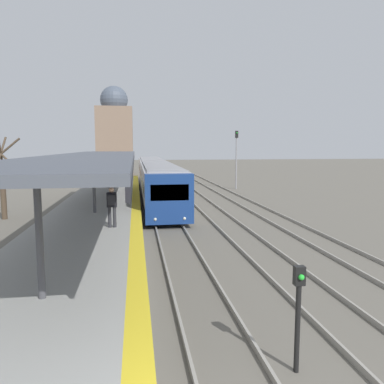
{
  "coord_description": "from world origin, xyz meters",
  "views": [
    {
      "loc": [
        -1.71,
        -3.51,
        4.27
      ],
      "look_at": [
        1.6,
        18.41,
        1.58
      ],
      "focal_mm": 35.0,
      "sensor_mm": 36.0,
      "label": 1
    }
  ],
  "objects_px": {
    "person_on_platform": "(112,204)",
    "train_near": "(155,176)",
    "signal_post_near": "(298,308)",
    "signal_mast_far": "(236,153)"
  },
  "relations": [
    {
      "from": "signal_post_near",
      "to": "signal_mast_far",
      "type": "distance_m",
      "value": 31.33
    },
    {
      "from": "person_on_platform",
      "to": "signal_post_near",
      "type": "xyz_separation_m",
      "value": [
        3.95,
        -9.14,
        -0.67
      ]
    },
    {
      "from": "signal_post_near",
      "to": "signal_mast_far",
      "type": "bearing_deg",
      "value": 76.84
    },
    {
      "from": "person_on_platform",
      "to": "train_near",
      "type": "relative_size",
      "value": 0.06
    },
    {
      "from": "train_near",
      "to": "signal_post_near",
      "type": "xyz_separation_m",
      "value": [
        1.25,
        -27.77,
        -0.39
      ]
    },
    {
      "from": "person_on_platform",
      "to": "signal_post_near",
      "type": "distance_m",
      "value": 9.98
    },
    {
      "from": "signal_mast_far",
      "to": "train_near",
      "type": "bearing_deg",
      "value": -162.4
    },
    {
      "from": "train_near",
      "to": "signal_post_near",
      "type": "relative_size",
      "value": 14.54
    },
    {
      "from": "person_on_platform",
      "to": "signal_post_near",
      "type": "relative_size",
      "value": 0.8
    },
    {
      "from": "train_near",
      "to": "signal_post_near",
      "type": "distance_m",
      "value": 27.8
    }
  ]
}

